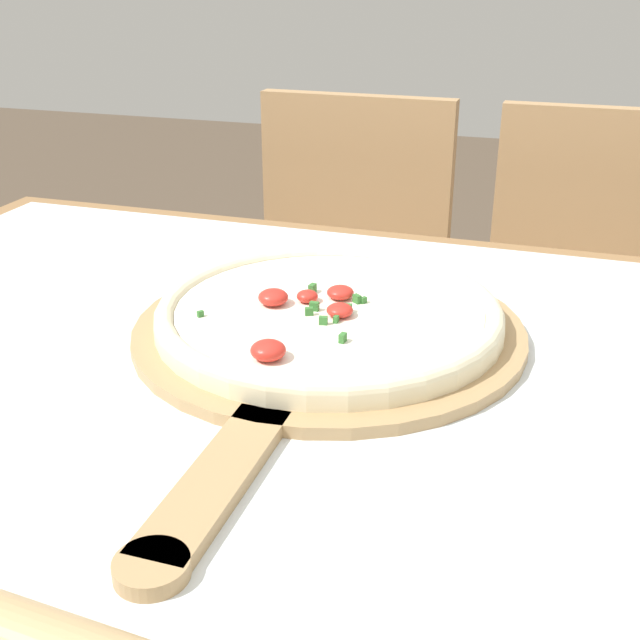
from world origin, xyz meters
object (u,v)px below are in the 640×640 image
(pizza, at_px, (329,313))
(pizza_peel, at_px, (323,338))
(chair_right, at_px, (585,326))
(chair_left, at_px, (341,296))

(pizza, bearing_deg, pizza_peel, -89.28)
(pizza, height_order, chair_right, chair_right)
(pizza_peel, height_order, pizza, pizza)
(chair_right, bearing_deg, pizza, -111.24)
(pizza_peel, xyz_separation_m, chair_right, (0.27, 0.71, -0.26))
(pizza, xyz_separation_m, chair_right, (0.27, 0.69, -0.28))
(chair_left, xyz_separation_m, chair_right, (0.46, 0.00, 0.00))
(pizza_peel, distance_m, pizza, 0.03)
(pizza_peel, xyz_separation_m, pizza, (-0.00, 0.02, 0.02))
(pizza, relative_size, chair_left, 0.40)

